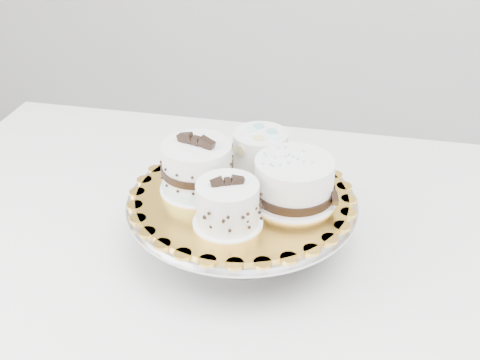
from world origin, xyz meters
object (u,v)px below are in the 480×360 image
(cake_stand, at_px, (242,213))
(cake_banded, at_px, (197,169))
(cake_board, at_px, (242,196))
(table, at_px, (223,260))
(cake_swirl, at_px, (228,205))
(cake_dots, at_px, (260,151))
(cake_ribbon, at_px, (295,182))

(cake_stand, relative_size, cake_banded, 2.80)
(cake_stand, bearing_deg, cake_board, -90.00)
(table, height_order, cake_swirl, cake_swirl)
(cake_board, bearing_deg, cake_swirl, -89.02)
(cake_stand, xyz_separation_m, cake_banded, (-0.07, -0.00, 0.07))
(table, bearing_deg, cake_dots, 24.26)
(cake_dots, distance_m, cake_ribbon, 0.11)
(table, distance_m, cake_dots, 0.23)
(table, relative_size, cake_stand, 3.45)
(cake_stand, distance_m, cake_dots, 0.11)
(cake_stand, relative_size, cake_ribbon, 2.38)
(cake_swirl, distance_m, cake_ribbon, 0.12)
(cake_swirl, distance_m, cake_dots, 0.16)
(cake_ribbon, bearing_deg, cake_banded, 165.56)
(cake_stand, distance_m, cake_banded, 0.10)
(cake_dots, height_order, cake_ribbon, cake_ribbon)
(cake_board, height_order, cake_swirl, cake_swirl)
(cake_swirl, xyz_separation_m, cake_banded, (-0.07, 0.08, 0.00))
(cake_banded, height_order, cake_ribbon, cake_banded)
(cake_swirl, xyz_separation_m, cake_dots, (0.00, 0.16, 0.00))
(table, bearing_deg, cake_swirl, -72.38)
(cake_stand, height_order, cake_banded, cake_banded)
(cake_swirl, bearing_deg, cake_stand, 62.66)
(cake_stand, bearing_deg, cake_dots, 85.97)
(cake_swirl, height_order, cake_banded, cake_banded)
(table, relative_size, cake_ribbon, 8.20)
(cake_board, height_order, cake_banded, cake_banded)
(cake_stand, height_order, cake_ribbon, cake_ribbon)
(cake_banded, bearing_deg, cake_ribbon, 16.71)
(table, bearing_deg, cake_stand, -50.56)
(cake_stand, height_order, cake_swirl, cake_swirl)
(cake_dots, relative_size, cake_ribbon, 0.74)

